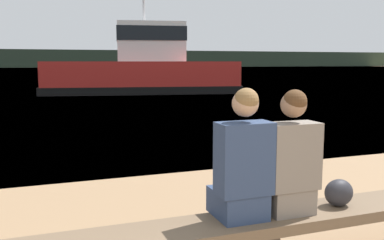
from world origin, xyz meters
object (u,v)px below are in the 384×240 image
object	(u,v)px
bench_main	(260,227)
person_right	(289,162)
tugboat_red	(144,71)
shopping_bag	(339,193)
person_left	(242,165)

from	to	relation	value
bench_main	person_right	distance (m)	0.55
tugboat_red	shopping_bag	bearing A→B (deg)	-178.47
bench_main	person_right	bearing A→B (deg)	3.12
person_right	bench_main	bearing A→B (deg)	-176.88
person_right	person_left	bearing A→B (deg)	-179.92
shopping_bag	tugboat_red	size ratio (longest dim) A/B	0.02
bench_main	shopping_bag	size ratio (longest dim) A/B	28.33
person_right	shopping_bag	xyz separation A→B (m)	(0.48, -0.01, -0.30)
person_right	tugboat_red	size ratio (longest dim) A/B	0.09
person_left	tugboat_red	world-z (taller)	tugboat_red
person_right	tugboat_red	world-z (taller)	tugboat_red
person_right	tugboat_red	xyz separation A→B (m)	(3.66, 19.77, 0.30)
shopping_bag	person_left	bearing A→B (deg)	179.46
person_left	tugboat_red	size ratio (longest dim) A/B	0.09
bench_main	tugboat_red	bearing A→B (deg)	78.81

